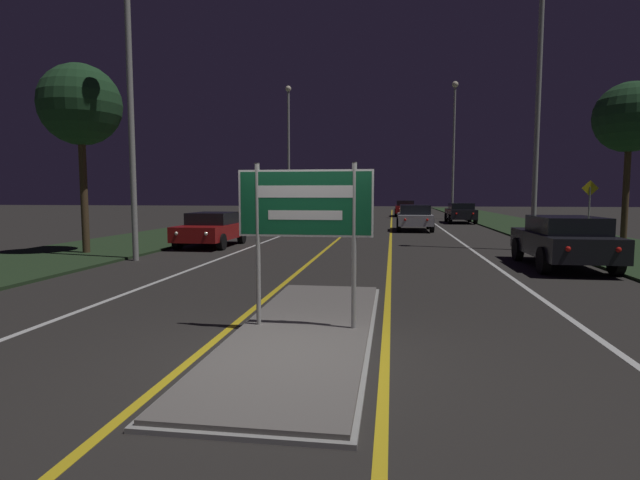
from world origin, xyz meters
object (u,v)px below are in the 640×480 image
Objects in this scene: car_receding_3 at (405,208)px; car_receding_0 at (563,240)px; streetlight_left_near at (130,73)px; car_receding_2 at (461,212)px; streetlight_right_far at (454,134)px; warning_sign at (589,207)px; car_receding_1 at (414,217)px; streetlight_left_far at (289,142)px; highway_sign at (305,211)px; car_approaching_0 at (212,228)px; streetlight_right_near at (539,78)px.

car_receding_0 is at bearing -83.64° from car_receding_3.
streetlight_left_near is 2.00× the size of car_receding_2.
streetlight_right_far reaches higher than warning_sign.
warning_sign is at bearing -53.94° from car_receding_1.
streetlight_left_far reaches higher than car_receding_3.
car_receding_0 is (-0.15, -27.87, -6.18)m from streetlight_right_far.
car_receding_1 is 18.58m from car_receding_3.
car_receding_0 is at bearing -115.77° from warning_sign.
highway_sign is at bearing -128.44° from car_receding_0.
car_approaching_0 is at bearing 79.54° from streetlight_left_near.
car_receding_2 is at bearing 60.35° from streetlight_left_near.
warning_sign is at bearing -81.22° from car_receding_2.
streetlight_right_near is 2.27× the size of car_receding_2.
streetlight_left_near is at bearing -90.00° from streetlight_left_far.
car_receding_2 is at bearing 90.93° from streetlight_right_near.
car_approaching_0 is at bearing -87.50° from streetlight_left_far.
streetlight_left_far is at bearing 135.28° from car_receding_1.
highway_sign reaches higher than car_receding_3.
streetlight_right_far reaches higher than car_receding_2.
highway_sign is at bearing -93.43° from car_receding_3.
car_receding_0 is at bearing -75.78° from car_receding_1.
streetlight_right_far is at bearing 65.57° from streetlight_left_near.
streetlight_left_near is 0.78× the size of streetlight_right_far.
car_receding_3 is (9.05, 9.52, -5.24)m from streetlight_left_far.
streetlight_left_near is 2.15× the size of car_approaching_0.
streetlight_right_near reaches higher than car_receding_2.
highway_sign is at bearing -47.51° from streetlight_left_near.
streetlight_right_far reaches higher than car_approaching_0.
warning_sign is at bearing -76.98° from car_receding_3.
streetlight_right_far is 27.33m from car_approaching_0.
streetlight_left_near reaches higher than warning_sign.
streetlight_left_near is 3.50× the size of warning_sign.
car_receding_1 is 1.07× the size of car_approaching_0.
streetlight_right_near is 2.44× the size of car_approaching_0.
car_receding_0 reaches higher than car_approaching_0.
highway_sign is 36.35m from streetlight_right_far.
highway_sign is at bearing -63.57° from car_approaching_0.
car_receding_0 is 0.92× the size of car_receding_3.
streetlight_left_near reaches higher than car_receding_0.
car_receding_3 is 27.75m from warning_sign.
warning_sign is at bearing 56.43° from highway_sign.
streetlight_left_far is 4.08× the size of warning_sign.
streetlight_right_near is at bearing -81.94° from car_receding_3.
streetlight_right_far is 2.53× the size of car_receding_0.
streetlight_right_far is 28.55m from car_receding_0.
car_receding_3 is (-3.77, 4.61, -6.17)m from streetlight_right_far.
streetlight_right_far is at bearing 75.29° from car_receding_1.
highway_sign is at bearing -117.99° from streetlight_right_near.
streetlight_right_near is at bearing 1.34° from car_approaching_0.
streetlight_left_far reaches higher than streetlight_right_near.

